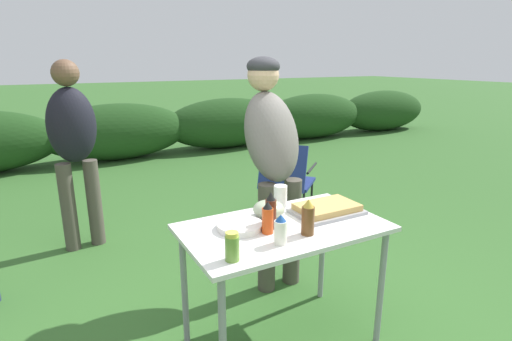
{
  "coord_description": "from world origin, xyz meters",
  "views": [
    {
      "loc": [
        -1.09,
        -1.69,
        1.61
      ],
      "look_at": [
        0.14,
        0.58,
        0.89
      ],
      "focal_mm": 28.0,
      "sensor_mm": 36.0,
      "label": 1
    }
  ],
  "objects_px": {
    "plate_stack": "(240,226)",
    "mayo_bottle": "(281,230)",
    "paper_cup_stack": "(280,197)",
    "camp_chair_green_behind_table": "(287,178)",
    "hot_sauce_bottle": "(268,218)",
    "beer_bottle": "(308,218)",
    "mixing_bowl": "(269,209)",
    "relish_jar": "(232,247)",
    "folding_table": "(283,239)",
    "food_tray": "(327,209)",
    "bbq_sauce_bottle": "(271,211)",
    "standing_person_in_gray_fleece": "(272,148)",
    "standing_person_with_beanie": "(74,140)"
  },
  "relations": [
    {
      "from": "food_tray",
      "to": "mayo_bottle",
      "type": "distance_m",
      "value": 0.5
    },
    {
      "from": "paper_cup_stack",
      "to": "bbq_sauce_bottle",
      "type": "distance_m",
      "value": 0.31
    },
    {
      "from": "folding_table",
      "to": "hot_sauce_bottle",
      "type": "relative_size",
      "value": 6.31
    },
    {
      "from": "folding_table",
      "to": "standing_person_in_gray_fleece",
      "type": "height_order",
      "value": "standing_person_in_gray_fleece"
    },
    {
      "from": "hot_sauce_bottle",
      "to": "relish_jar",
      "type": "relative_size",
      "value": 1.28
    },
    {
      "from": "hot_sauce_bottle",
      "to": "camp_chair_green_behind_table",
      "type": "height_order",
      "value": "hot_sauce_bottle"
    },
    {
      "from": "hot_sauce_bottle",
      "to": "mixing_bowl",
      "type": "bearing_deg",
      "value": 58.07
    },
    {
      "from": "paper_cup_stack",
      "to": "mayo_bottle",
      "type": "height_order",
      "value": "mayo_bottle"
    },
    {
      "from": "camp_chair_green_behind_table",
      "to": "mixing_bowl",
      "type": "bearing_deg",
      "value": -78.71
    },
    {
      "from": "hot_sauce_bottle",
      "to": "relish_jar",
      "type": "xyz_separation_m",
      "value": [
        -0.29,
        -0.18,
        -0.02
      ]
    },
    {
      "from": "plate_stack",
      "to": "paper_cup_stack",
      "type": "bearing_deg",
      "value": 24.73
    },
    {
      "from": "mixing_bowl",
      "to": "standing_person_in_gray_fleece",
      "type": "bearing_deg",
      "value": 57.67
    },
    {
      "from": "mixing_bowl",
      "to": "mayo_bottle",
      "type": "height_order",
      "value": "mayo_bottle"
    },
    {
      "from": "folding_table",
      "to": "paper_cup_stack",
      "type": "height_order",
      "value": "paper_cup_stack"
    },
    {
      "from": "food_tray",
      "to": "hot_sauce_bottle",
      "type": "height_order",
      "value": "hot_sauce_bottle"
    },
    {
      "from": "bbq_sauce_bottle",
      "to": "standing_person_in_gray_fleece",
      "type": "xyz_separation_m",
      "value": [
        0.39,
        0.64,
        0.18
      ]
    },
    {
      "from": "mixing_bowl",
      "to": "hot_sauce_bottle",
      "type": "xyz_separation_m",
      "value": [
        -0.11,
        -0.18,
        0.03
      ]
    },
    {
      "from": "paper_cup_stack",
      "to": "camp_chair_green_behind_table",
      "type": "height_order",
      "value": "paper_cup_stack"
    },
    {
      "from": "folding_table",
      "to": "standing_person_with_beanie",
      "type": "bearing_deg",
      "value": 114.45
    },
    {
      "from": "folding_table",
      "to": "relish_jar",
      "type": "distance_m",
      "value": 0.49
    },
    {
      "from": "food_tray",
      "to": "relish_jar",
      "type": "relative_size",
      "value": 2.91
    },
    {
      "from": "folding_table",
      "to": "food_tray",
      "type": "height_order",
      "value": "food_tray"
    },
    {
      "from": "paper_cup_stack",
      "to": "camp_chair_green_behind_table",
      "type": "relative_size",
      "value": 0.17
    },
    {
      "from": "mayo_bottle",
      "to": "camp_chair_green_behind_table",
      "type": "xyz_separation_m",
      "value": [
        1.15,
        1.71,
        -0.34
      ]
    },
    {
      "from": "standing_person_in_gray_fleece",
      "to": "standing_person_with_beanie",
      "type": "xyz_separation_m",
      "value": [
        -1.18,
        1.26,
        -0.05
      ]
    },
    {
      "from": "mayo_bottle",
      "to": "standing_person_in_gray_fleece",
      "type": "height_order",
      "value": "standing_person_in_gray_fleece"
    },
    {
      "from": "standing_person_with_beanie",
      "to": "camp_chair_green_behind_table",
      "type": "height_order",
      "value": "standing_person_with_beanie"
    },
    {
      "from": "mayo_bottle",
      "to": "plate_stack",
      "type": "bearing_deg",
      "value": 110.77
    },
    {
      "from": "beer_bottle",
      "to": "hot_sauce_bottle",
      "type": "distance_m",
      "value": 0.21
    },
    {
      "from": "mixing_bowl",
      "to": "paper_cup_stack",
      "type": "relative_size",
      "value": 1.27
    },
    {
      "from": "food_tray",
      "to": "bbq_sauce_bottle",
      "type": "bearing_deg",
      "value": -176.26
    },
    {
      "from": "plate_stack",
      "to": "mixing_bowl",
      "type": "distance_m",
      "value": 0.23
    },
    {
      "from": "relish_jar",
      "to": "standing_person_in_gray_fleece",
      "type": "distance_m",
      "value": 1.15
    },
    {
      "from": "beer_bottle",
      "to": "relish_jar",
      "type": "distance_m",
      "value": 0.46
    },
    {
      "from": "bbq_sauce_bottle",
      "to": "standing_person_with_beanie",
      "type": "relative_size",
      "value": 0.13
    },
    {
      "from": "hot_sauce_bottle",
      "to": "camp_chair_green_behind_table",
      "type": "xyz_separation_m",
      "value": [
        1.14,
        1.57,
        -0.35
      ]
    },
    {
      "from": "plate_stack",
      "to": "hot_sauce_bottle",
      "type": "bearing_deg",
      "value": -47.4
    },
    {
      "from": "paper_cup_stack",
      "to": "bbq_sauce_bottle",
      "type": "relative_size",
      "value": 0.7
    },
    {
      "from": "bbq_sauce_bottle",
      "to": "standing_person_in_gray_fleece",
      "type": "relative_size",
      "value": 0.12
    },
    {
      "from": "plate_stack",
      "to": "mayo_bottle",
      "type": "height_order",
      "value": "mayo_bottle"
    },
    {
      "from": "beer_bottle",
      "to": "relish_jar",
      "type": "xyz_separation_m",
      "value": [
        -0.46,
        -0.07,
        -0.02
      ]
    },
    {
      "from": "folding_table",
      "to": "food_tray",
      "type": "bearing_deg",
      "value": 6.08
    },
    {
      "from": "mixing_bowl",
      "to": "beer_bottle",
      "type": "relative_size",
      "value": 0.94
    },
    {
      "from": "relish_jar",
      "to": "standing_person_with_beanie",
      "type": "relative_size",
      "value": 0.08
    },
    {
      "from": "mixing_bowl",
      "to": "mayo_bottle",
      "type": "bearing_deg",
      "value": -110.72
    },
    {
      "from": "hot_sauce_bottle",
      "to": "standing_person_in_gray_fleece",
      "type": "distance_m",
      "value": 0.84
    },
    {
      "from": "folding_table",
      "to": "mixing_bowl",
      "type": "xyz_separation_m",
      "value": [
        -0.01,
        0.14,
        0.13
      ]
    },
    {
      "from": "folding_table",
      "to": "hot_sauce_bottle",
      "type": "height_order",
      "value": "hot_sauce_bottle"
    },
    {
      "from": "food_tray",
      "to": "standing_person_with_beanie",
      "type": "height_order",
      "value": "standing_person_with_beanie"
    },
    {
      "from": "bbq_sauce_bottle",
      "to": "standing_person_with_beanie",
      "type": "height_order",
      "value": "standing_person_with_beanie"
    }
  ]
}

